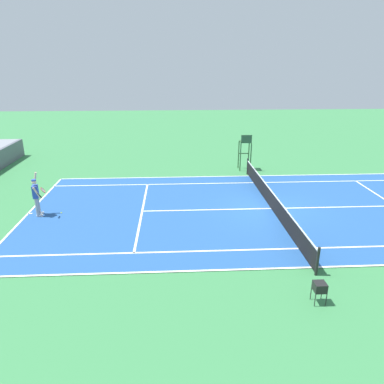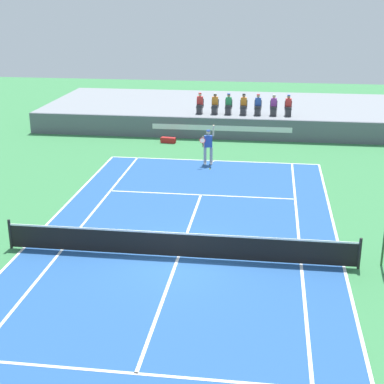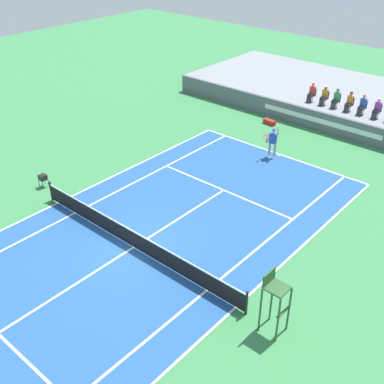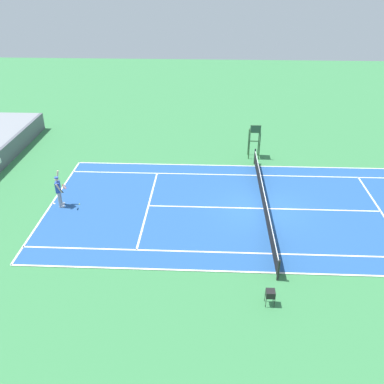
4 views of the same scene
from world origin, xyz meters
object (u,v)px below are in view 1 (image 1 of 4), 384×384
object	(u,v)px
umpire_chair	(245,147)
tennis_ball	(61,213)
tennis_player	(36,196)
ball_hopper	(320,287)

from	to	relation	value
umpire_chair	tennis_ball	bearing A→B (deg)	124.29
umpire_chair	tennis_player	bearing A→B (deg)	122.67
tennis_ball	umpire_chair	xyz separation A→B (m)	(7.02, -10.30, 1.52)
tennis_player	umpire_chair	world-z (taller)	umpire_chair
tennis_player	tennis_ball	xyz separation A→B (m)	(0.21, -0.97, -0.96)
tennis_player	ball_hopper	xyz separation A→B (m)	(-7.20, -10.76, -0.42)
tennis_player	ball_hopper	size ratio (longest dim) A/B	2.98
tennis_ball	umpire_chair	bearing A→B (deg)	-55.71
tennis_ball	ball_hopper	world-z (taller)	ball_hopper
umpire_chair	ball_hopper	bearing A→B (deg)	177.97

